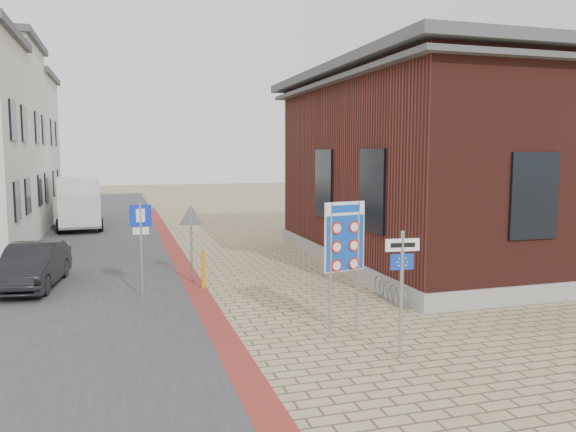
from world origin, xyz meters
TOP-DOWN VIEW (x-y plane):
  - ground at (0.00, 0.00)m, footprint 120.00×120.00m
  - road_strip at (-5.50, 15.00)m, footprint 7.00×60.00m
  - curb_strip at (-2.00, 10.00)m, footprint 0.60×40.00m
  - brick_building at (8.99, 7.00)m, footprint 13.00×13.00m
  - bike_rack at (2.65, 2.20)m, footprint 0.08×1.80m
  - sedan at (-6.47, 6.61)m, footprint 1.82×4.02m
  - box_truck at (-6.04, 19.73)m, footprint 2.40×5.08m
  - border_sign at (0.50, 0.09)m, footprint 0.97×0.24m
  - essen_sign at (1.00, -1.50)m, footprint 0.66×0.11m
  - parking_sign at (-3.50, 4.50)m, footprint 0.57×0.07m
  - yield_sign at (-2.00, 6.00)m, footprint 0.79×0.33m
  - bollard at (-1.80, 5.00)m, footprint 0.13×0.13m

SIDE VIEW (x-z plane):
  - ground at x=0.00m, z-range 0.00..0.00m
  - road_strip at x=-5.50m, z-range 0.00..0.02m
  - curb_strip at x=-2.00m, z-range 0.00..0.03m
  - bike_rack at x=2.65m, z-range -0.04..0.56m
  - bollard at x=-1.80m, z-range 0.00..1.13m
  - sedan at x=-6.47m, z-range 0.00..1.28m
  - box_truck at x=-6.04m, z-range 0.04..2.63m
  - essen_sign at x=1.00m, z-range 0.40..2.84m
  - yield_sign at x=-2.00m, z-range 0.60..2.90m
  - parking_sign at x=-3.50m, z-range 0.48..3.08m
  - border_sign at x=0.50m, z-range 0.63..3.50m
  - brick_building at x=8.99m, z-range 0.09..6.89m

